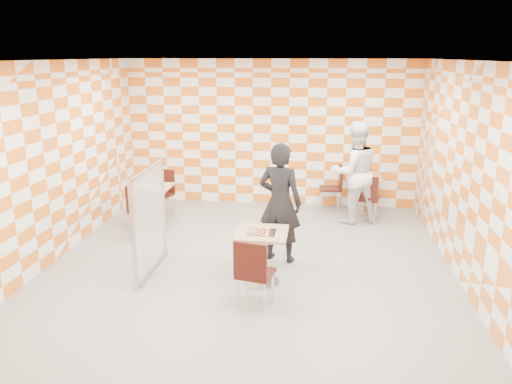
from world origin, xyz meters
TOP-DOWN VIEW (x-y plane):
  - room_shell at (0.00, 0.54)m, footprint 7.00×7.00m
  - main_table at (0.25, -0.37)m, footprint 0.70×0.70m
  - second_table at (1.90, 3.05)m, footprint 0.70×0.70m
  - empty_table at (-2.03, 1.78)m, footprint 0.70×0.70m
  - chair_main_front at (0.23, -1.16)m, footprint 0.50×0.51m
  - chair_second_front at (1.91, 2.43)m, footprint 0.51×0.51m
  - chair_second_side at (1.35, 3.16)m, footprint 0.45×0.44m
  - chair_empty_near at (-2.02, 1.16)m, footprint 0.51×0.52m
  - chair_empty_far at (-2.00, 2.35)m, footprint 0.51×0.52m
  - partition at (-1.38, -0.19)m, footprint 0.08×1.38m
  - man_dark at (0.43, 0.47)m, footprint 0.76×0.61m
  - man_white at (1.67, 2.47)m, footprint 1.12×1.00m
  - pizza_on_foil at (0.25, -0.39)m, footprint 0.40×0.40m
  - sport_bottle at (1.81, 3.18)m, footprint 0.06×0.06m
  - soda_bottle at (2.00, 3.13)m, footprint 0.07×0.07m

SIDE VIEW (x-z plane):
  - main_table at x=0.25m, z-range 0.13..0.88m
  - second_table at x=1.90m, z-range 0.13..0.88m
  - empty_table at x=-2.03m, z-range 0.13..0.88m
  - chair_main_front at x=0.23m, z-range 0.08..1.01m
  - chair_second_front at x=1.91m, z-range 0.08..1.01m
  - chair_second_side at x=1.35m, z-range 0.08..1.01m
  - chair_empty_near at x=-2.02m, z-range 0.08..1.01m
  - chair_empty_far at x=-2.00m, z-range 0.08..1.01m
  - pizza_on_foil at x=0.25m, z-range 0.74..0.79m
  - partition at x=-1.38m, z-range 0.02..1.57m
  - sport_bottle at x=1.81m, z-range 0.74..0.94m
  - soda_bottle at x=2.00m, z-range 0.74..0.97m
  - man_dark at x=0.43m, z-range 0.00..1.84m
  - man_white at x=1.67m, z-range 0.00..1.92m
  - room_shell at x=0.00m, z-range -2.00..5.00m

